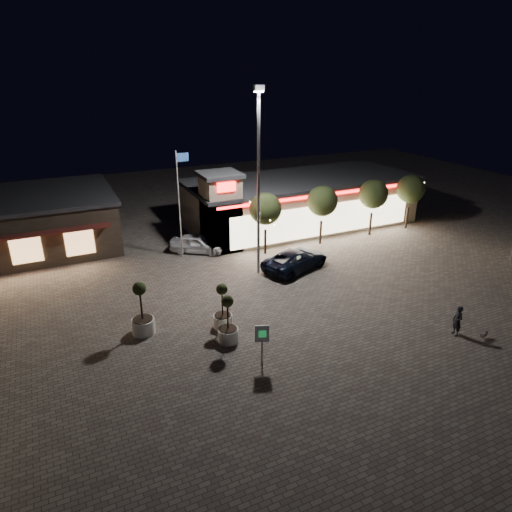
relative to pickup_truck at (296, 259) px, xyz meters
name	(u,v)px	position (x,y,z in m)	size (l,w,h in m)	color
ground	(288,335)	(-4.67, -7.45, -0.72)	(90.00, 90.00, 0.00)	#685F54
retail_building	(297,202)	(4.84, 8.36, 1.49)	(20.40, 8.40, 6.10)	tan
restaurant_building	(3,225)	(-18.67, 12.52, 1.43)	(16.40, 11.00, 4.30)	#382D23
floodlight_pole	(259,173)	(-2.67, 0.55, 6.29)	(0.60, 0.40, 12.38)	gray
flagpole	(180,196)	(-6.57, 5.55, 4.02)	(0.95, 0.10, 8.00)	white
string_tree_a	(265,209)	(-0.67, 3.55, 2.84)	(2.42, 2.42, 4.79)	#332319
string_tree_b	(322,201)	(4.33, 3.55, 2.84)	(2.42, 2.42, 4.79)	#332319
string_tree_c	(373,194)	(9.33, 3.55, 2.84)	(2.42, 2.42, 4.79)	#332319
string_tree_d	(411,189)	(13.33, 3.55, 2.84)	(2.42, 2.42, 4.79)	#332319
pickup_truck	(296,259)	(0.00, 0.00, 0.00)	(2.40, 5.21, 1.45)	black
white_sedan	(197,244)	(-5.34, 5.99, -0.01)	(1.68, 4.17, 1.42)	silver
pedestrian	(458,321)	(3.53, -11.21, 0.13)	(0.62, 0.41, 1.71)	black
dog	(485,334)	(4.63, -12.12, -0.45)	(0.53, 0.25, 0.28)	#59514C
planter_left	(142,318)	(-11.65, -3.88, 0.22)	(1.24, 1.24, 3.05)	white
planter_mid	(228,327)	(-7.79, -6.58, 0.11)	(1.09, 1.09, 2.69)	white
planter_right	(223,314)	(-7.53, -5.12, 0.09)	(1.07, 1.07, 2.64)	white
valet_sign	(262,337)	(-7.01, -9.03, 0.74)	(0.66, 0.33, 2.09)	gray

